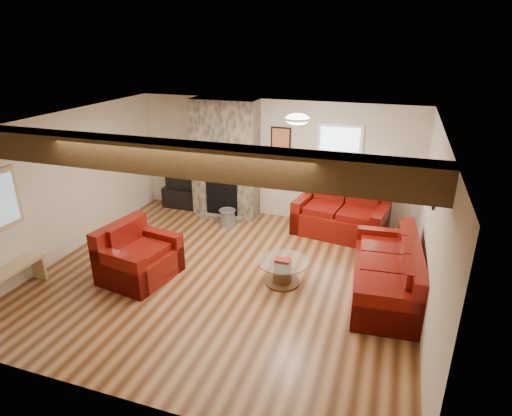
{
  "coord_description": "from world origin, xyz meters",
  "views": [
    {
      "loc": [
        2.42,
        -5.64,
        3.66
      ],
      "look_at": [
        0.39,
        0.4,
        1.1
      ],
      "focal_mm": 30.0,
      "sensor_mm": 36.0,
      "label": 1
    }
  ],
  "objects": [
    {
      "name": "ceiling_dome",
      "position": [
        0.9,
        0.9,
        2.44
      ],
      "size": [
        0.4,
        0.4,
        0.18
      ],
      "primitive_type": null,
      "color": "#F0E4CC",
      "rests_on": "room"
    },
    {
      "name": "sofa_three",
      "position": [
        2.48,
        0.31,
        0.42
      ],
      "size": [
        1.09,
        2.26,
        0.85
      ],
      "primitive_type": null,
      "rotation": [
        0.0,
        0.0,
        -1.49
      ],
      "color": "#4D0506",
      "rests_on": "floor"
    },
    {
      "name": "pine_bench",
      "position": [
        -2.83,
        -1.58,
        0.22
      ],
      "size": [
        0.28,
        1.19,
        0.45
      ],
      "primitive_type": null,
      "color": "tan",
      "rests_on": "floor"
    },
    {
      "name": "coal_bucket",
      "position": [
        -0.75,
        1.92,
        0.17
      ],
      "size": [
        0.37,
        0.37,
        0.35
      ],
      "primitive_type": null,
      "color": "slate",
      "rests_on": "floor"
    },
    {
      "name": "room",
      "position": [
        0.0,
        0.0,
        1.25
      ],
      "size": [
        8.0,
        8.0,
        8.0
      ],
      "color": "#502B15",
      "rests_on": "ground"
    },
    {
      "name": "loveseat",
      "position": [
        1.53,
        2.23,
        0.46
      ],
      "size": [
        1.88,
        1.27,
        0.92
      ],
      "primitive_type": null,
      "rotation": [
        0.0,
        0.0,
        -0.16
      ],
      "color": "#4D0506",
      "rests_on": "floor"
    },
    {
      "name": "oak_beam",
      "position": [
        0.0,
        -1.25,
        2.31
      ],
      "size": [
        6.0,
        0.36,
        0.38
      ],
      "primitive_type": "cube",
      "color": "#301E0E",
      "rests_on": "room"
    },
    {
      "name": "coffee_table",
      "position": [
        0.94,
        0.08,
        0.2
      ],
      "size": [
        0.82,
        0.82,
        0.43
      ],
      "color": "#472B16",
      "rests_on": "floor"
    },
    {
      "name": "artwork_back",
      "position": [
        0.15,
        2.71,
        1.7
      ],
      "size": [
        0.42,
        0.06,
        0.52
      ],
      "primitive_type": null,
      "color": "black",
      "rests_on": "room"
    },
    {
      "name": "back_window",
      "position": [
        1.35,
        2.71,
        1.55
      ],
      "size": [
        0.9,
        0.08,
        1.1
      ],
      "primitive_type": null,
      "color": "white",
      "rests_on": "room"
    },
    {
      "name": "artwork_right",
      "position": [
        2.96,
        0.3,
        1.75
      ],
      "size": [
        0.06,
        0.55,
        0.42
      ],
      "primitive_type": null,
      "color": "black",
      "rests_on": "room"
    },
    {
      "name": "floor_lamp",
      "position": [
        2.14,
        2.49,
        1.22
      ],
      "size": [
        0.37,
        0.37,
        1.43
      ],
      "color": "#A87C46",
      "rests_on": "floor"
    },
    {
      "name": "television",
      "position": [
        -2.08,
        2.53,
        0.68
      ],
      "size": [
        0.77,
        0.1,
        0.44
      ],
      "primitive_type": "imported",
      "color": "black",
      "rests_on": "tv_cabinet"
    },
    {
      "name": "chimney_breast",
      "position": [
        -1.0,
        2.49,
        1.22
      ],
      "size": [
        1.4,
        0.67,
        2.5
      ],
      "color": "#3C362F",
      "rests_on": "floor"
    },
    {
      "name": "armchair_red",
      "position": [
        -1.3,
        -0.48,
        0.45
      ],
      "size": [
        1.13,
        1.24,
        0.89
      ],
      "primitive_type": null,
      "rotation": [
        0.0,
        0.0,
        1.41
      ],
      "color": "#4D0506",
      "rests_on": "floor"
    },
    {
      "name": "tv_cabinet",
      "position": [
        -2.08,
        2.53,
        0.23
      ],
      "size": [
        0.92,
        0.37,
        0.46
      ],
      "primitive_type": "cube",
      "color": "black",
      "rests_on": "floor"
    }
  ]
}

